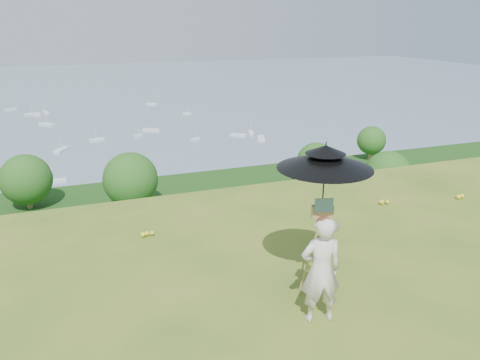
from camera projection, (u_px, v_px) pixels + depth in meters
name	position (u px, v px, depth m)	size (l,w,h in m)	color
shoreline_tier	(117.00, 255.00, 84.45)	(170.00, 28.00, 8.00)	gray
bay_water	(81.00, 102.00, 230.57)	(700.00, 700.00, 0.00)	slate
slope_trees	(144.00, 244.00, 42.09)	(110.00, 50.00, 6.00)	#1A5218
harbor_town	(114.00, 222.00, 82.35)	(110.00, 22.00, 5.00)	white
moored_boats	(50.00, 140.00, 156.14)	(140.00, 140.00, 0.70)	silver
wildflowers	(479.00, 331.00, 6.32)	(10.00, 10.50, 0.12)	yellow
painter	(321.00, 270.00, 6.40)	(0.58, 0.38, 1.58)	white
field_easel	(320.00, 248.00, 6.96)	(0.62, 0.62, 1.64)	#9F7E42
sun_umbrella	(324.00, 179.00, 6.64)	(1.36, 1.36, 1.10)	black
painter_cap	(324.00, 220.00, 6.16)	(0.19, 0.23, 0.10)	#D17381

